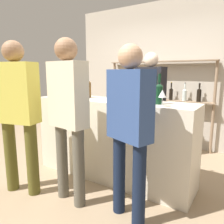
{
  "coord_description": "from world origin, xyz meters",
  "views": [
    {
      "loc": [
        1.56,
        -2.43,
        1.45
      ],
      "look_at": [
        0.0,
        0.0,
        0.92
      ],
      "focal_mm": 35.0,
      "sensor_mm": 36.0,
      "label": 1
    }
  ],
  "objects_px": {
    "customer_left": "(17,107)",
    "cork_jar": "(145,96)",
    "counter_bottle_4": "(71,88)",
    "server_behind_counter": "(150,98)",
    "customer_center": "(68,109)",
    "customer_right": "(129,121)",
    "counter_bottle_2": "(156,92)",
    "counter_bottle_3": "(88,88)",
    "counter_bottle_0": "(76,89)",
    "counter_bottle_1": "(159,93)",
    "ice_bucket": "(132,93)",
    "wine_glass": "(162,94)"
  },
  "relations": [
    {
      "from": "customer_center",
      "to": "counter_bottle_2",
      "type": "bearing_deg",
      "value": -28.26
    },
    {
      "from": "counter_bottle_1",
      "to": "server_behind_counter",
      "type": "distance_m",
      "value": 1.14
    },
    {
      "from": "counter_bottle_4",
      "to": "server_behind_counter",
      "type": "xyz_separation_m",
      "value": [
        0.75,
        1.09,
        -0.2
      ]
    },
    {
      "from": "counter_bottle_3",
      "to": "counter_bottle_4",
      "type": "height_order",
      "value": "counter_bottle_4"
    },
    {
      "from": "counter_bottle_2",
      "to": "customer_right",
      "type": "height_order",
      "value": "customer_right"
    },
    {
      "from": "counter_bottle_1",
      "to": "counter_bottle_3",
      "type": "distance_m",
      "value": 1.11
    },
    {
      "from": "customer_right",
      "to": "customer_center",
      "type": "height_order",
      "value": "customer_center"
    },
    {
      "from": "server_behind_counter",
      "to": "counter_bottle_2",
      "type": "bearing_deg",
      "value": 34.36
    },
    {
      "from": "customer_right",
      "to": "customer_left",
      "type": "relative_size",
      "value": 0.95
    },
    {
      "from": "ice_bucket",
      "to": "customer_center",
      "type": "bearing_deg",
      "value": -122.46
    },
    {
      "from": "counter_bottle_3",
      "to": "ice_bucket",
      "type": "relative_size",
      "value": 1.5
    },
    {
      "from": "counter_bottle_4",
      "to": "customer_left",
      "type": "xyz_separation_m",
      "value": [
        -0.1,
        -0.79,
        -0.18
      ]
    },
    {
      "from": "counter_bottle_3",
      "to": "server_behind_counter",
      "type": "relative_size",
      "value": 0.21
    },
    {
      "from": "cork_jar",
      "to": "customer_left",
      "type": "xyz_separation_m",
      "value": [
        -1.15,
        -0.99,
        -0.11
      ]
    },
    {
      "from": "counter_bottle_3",
      "to": "customer_center",
      "type": "xyz_separation_m",
      "value": [
        0.37,
        -0.8,
        -0.16
      ]
    },
    {
      "from": "customer_right",
      "to": "counter_bottle_4",
      "type": "bearing_deg",
      "value": 85.94
    },
    {
      "from": "customer_center",
      "to": "customer_left",
      "type": "bearing_deg",
      "value": 112.81
    },
    {
      "from": "counter_bottle_3",
      "to": "wine_glass",
      "type": "relative_size",
      "value": 2.05
    },
    {
      "from": "counter_bottle_0",
      "to": "wine_glass",
      "type": "relative_size",
      "value": 1.9
    },
    {
      "from": "wine_glass",
      "to": "customer_center",
      "type": "xyz_separation_m",
      "value": [
        -0.83,
        -0.57,
        -0.16
      ]
    },
    {
      "from": "counter_bottle_2",
      "to": "ice_bucket",
      "type": "bearing_deg",
      "value": -134.65
    },
    {
      "from": "server_behind_counter",
      "to": "customer_center",
      "type": "distance_m",
      "value": 1.72
    },
    {
      "from": "cork_jar",
      "to": "ice_bucket",
      "type": "bearing_deg",
      "value": -121.09
    },
    {
      "from": "counter_bottle_0",
      "to": "customer_right",
      "type": "xyz_separation_m",
      "value": [
        1.13,
        -0.54,
        -0.22
      ]
    },
    {
      "from": "counter_bottle_0",
      "to": "counter_bottle_1",
      "type": "distance_m",
      "value": 1.17
    },
    {
      "from": "customer_left",
      "to": "wine_glass",
      "type": "bearing_deg",
      "value": -77.14
    },
    {
      "from": "cork_jar",
      "to": "customer_right",
      "type": "xyz_separation_m",
      "value": [
        0.18,
        -0.74,
        -0.17
      ]
    },
    {
      "from": "customer_left",
      "to": "counter_bottle_3",
      "type": "bearing_deg",
      "value": -29.32
    },
    {
      "from": "customer_center",
      "to": "counter_bottle_4",
      "type": "bearing_deg",
      "value": 48.8
    },
    {
      "from": "counter_bottle_3",
      "to": "wine_glass",
      "type": "distance_m",
      "value": 1.22
    },
    {
      "from": "counter_bottle_0",
      "to": "wine_glass",
      "type": "bearing_deg",
      "value": -2.33
    },
    {
      "from": "customer_center",
      "to": "customer_left",
      "type": "relative_size",
      "value": 1.0
    },
    {
      "from": "customer_right",
      "to": "wine_glass",
      "type": "bearing_deg",
      "value": 4.49
    },
    {
      "from": "customer_right",
      "to": "customer_center",
      "type": "distance_m",
      "value": 0.71
    },
    {
      "from": "counter_bottle_0",
      "to": "counter_bottle_2",
      "type": "xyz_separation_m",
      "value": [
        1.07,
        0.25,
        -0.01
      ]
    },
    {
      "from": "customer_left",
      "to": "cork_jar",
      "type": "bearing_deg",
      "value": -63.25
    },
    {
      "from": "customer_right",
      "to": "customer_center",
      "type": "relative_size",
      "value": 0.95
    },
    {
      "from": "counter_bottle_4",
      "to": "cork_jar",
      "type": "distance_m",
      "value": 1.08
    },
    {
      "from": "counter_bottle_4",
      "to": "server_behind_counter",
      "type": "distance_m",
      "value": 1.34
    },
    {
      "from": "cork_jar",
      "to": "customer_left",
      "type": "distance_m",
      "value": 1.52
    },
    {
      "from": "counter_bottle_0",
      "to": "cork_jar",
      "type": "relative_size",
      "value": 2.15
    },
    {
      "from": "counter_bottle_0",
      "to": "server_behind_counter",
      "type": "xyz_separation_m",
      "value": [
        0.65,
        1.08,
        -0.19
      ]
    },
    {
      "from": "wine_glass",
      "to": "customer_right",
      "type": "bearing_deg",
      "value": -104.98
    },
    {
      "from": "counter_bottle_2",
      "to": "counter_bottle_3",
      "type": "relative_size",
      "value": 0.91
    },
    {
      "from": "customer_left",
      "to": "counter_bottle_4",
      "type": "bearing_deg",
      "value": -21.06
    },
    {
      "from": "customer_left",
      "to": "server_behind_counter",
      "type": "bearing_deg",
      "value": -38.42
    },
    {
      "from": "counter_bottle_4",
      "to": "server_behind_counter",
      "type": "relative_size",
      "value": 0.21
    },
    {
      "from": "counter_bottle_0",
      "to": "counter_bottle_2",
      "type": "bearing_deg",
      "value": 13.42
    },
    {
      "from": "counter_bottle_1",
      "to": "counter_bottle_2",
      "type": "bearing_deg",
      "value": 122.98
    },
    {
      "from": "counter_bottle_3",
      "to": "counter_bottle_0",
      "type": "bearing_deg",
      "value": -109.31
    }
  ]
}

